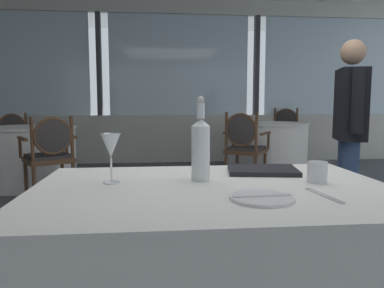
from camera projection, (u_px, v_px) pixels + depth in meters
ground_plane at (226, 270)px, 2.37m from camera, size 15.38×15.38×0.00m
window_wall_far at (180, 99)px, 6.63m from camera, size 9.02×0.14×2.87m
foreground_table at (213, 285)px, 1.40m from camera, size 1.33×0.91×0.76m
side_plate at (262, 198)px, 1.18m from camera, size 0.21×0.21×0.01m
butter_knife at (262, 196)px, 1.17m from camera, size 0.19×0.02×0.00m
dinner_fork at (324, 195)px, 1.22m from camera, size 0.04×0.21×0.00m
water_bottle at (201, 147)px, 1.46m from camera, size 0.07×0.07×0.33m
wine_glass at (111, 147)px, 1.40m from camera, size 0.08×0.08×0.19m
water_tumbler at (317, 172)px, 1.43m from camera, size 0.08×0.08×0.08m
menu_book at (262, 170)px, 1.64m from camera, size 0.33×0.27×0.02m
background_table_0 at (30, 156)px, 4.78m from camera, size 1.19×1.19×0.76m
dining_chair_0_0 at (14, 138)px, 5.59m from camera, size 0.65×0.63×0.91m
dining_chair_0_1 at (50, 151)px, 3.94m from camera, size 0.65×0.63×0.93m
background_table_1 at (267, 147)px, 5.70m from camera, size 1.24×1.24×0.76m
dining_chair_1_0 at (284, 131)px, 6.61m from camera, size 0.65×0.64×0.98m
dining_chair_1_1 at (244, 143)px, 4.76m from camera, size 0.65×0.64×0.95m
diner_person_1 at (350, 125)px, 3.00m from camera, size 0.29×0.51×1.57m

